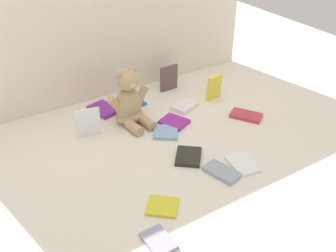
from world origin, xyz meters
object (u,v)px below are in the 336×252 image
object	(u,v)px
teddy_bear	(129,103)
book_case_11	(184,106)
book_case_13	(243,164)
book_case_0	(188,156)
book_case_6	(132,105)
book_case_12	(222,172)
book_case_9	(246,115)
book_case_5	(169,78)
book_case_8	(159,241)
book_case_10	(166,132)
book_case_7	(162,206)
book_case_2	(214,87)
book_case_4	(88,122)
book_case_3	(174,122)
book_case_1	(104,109)

from	to	relation	value
teddy_bear	book_case_11	world-z (taller)	teddy_bear
book_case_13	book_case_0	bearing A→B (deg)	-34.47
book_case_0	book_case_6	size ratio (longest dim) A/B	0.97
book_case_11	book_case_12	size ratio (longest dim) A/B	0.84
book_case_9	book_case_11	xyz separation A→B (m)	(-0.19, 0.21, 0.00)
book_case_5	book_case_6	distance (m)	0.24
book_case_0	book_case_9	distance (m)	0.40
book_case_6	book_case_9	distance (m)	0.52
book_case_8	book_case_6	bearing A→B (deg)	66.15
book_case_9	book_case_10	size ratio (longest dim) A/B	1.33
book_case_7	book_case_13	size ratio (longest dim) A/B	0.81
book_case_2	book_case_13	xyz separation A→B (m)	(-0.23, -0.47, -0.06)
book_case_5	book_case_8	world-z (taller)	book_case_5
book_case_5	book_case_9	world-z (taller)	book_case_5
book_case_8	book_case_13	size ratio (longest dim) A/B	0.85
book_case_7	book_case_10	xyz separation A→B (m)	(0.24, 0.36, 0.00)
book_case_11	book_case_6	bearing A→B (deg)	-146.84
teddy_bear	book_case_9	xyz separation A→B (m)	(0.45, -0.24, -0.08)
book_case_7	book_case_13	xyz separation A→B (m)	(0.37, 0.03, 0.00)
book_case_11	book_case_13	xyz separation A→B (m)	(-0.06, -0.47, -0.00)
book_case_4	book_case_8	size ratio (longest dim) A/B	1.21
teddy_bear	book_case_0	xyz separation A→B (m)	(0.06, -0.35, -0.08)
book_case_9	book_case_3	bearing A→B (deg)	-55.18
book_case_6	book_case_11	xyz separation A→B (m)	(0.19, -0.15, 0.00)
book_case_0	book_case_12	xyz separation A→B (m)	(0.05, -0.14, 0.00)
book_case_2	book_case_5	distance (m)	0.23
book_case_8	book_case_12	world-z (taller)	book_case_12
book_case_1	book_case_8	xyz separation A→B (m)	(-0.18, -0.79, -0.00)
book_case_0	book_case_13	distance (m)	0.20
book_case_0	book_case_3	distance (m)	0.26
book_case_5	book_case_7	world-z (taller)	book_case_5
teddy_bear	book_case_12	bearing A→B (deg)	-83.77
book_case_3	book_case_10	size ratio (longest dim) A/B	1.11
book_case_1	book_case_12	distance (m)	0.66
book_case_1	book_case_3	xyz separation A→B (m)	(0.21, -0.26, -0.00)
book_case_5	book_case_0	bearing A→B (deg)	-117.54
book_case_3	book_case_5	distance (m)	0.32
book_case_10	book_case_11	world-z (taller)	book_case_11
book_case_5	book_case_13	world-z (taller)	book_case_5
teddy_bear	book_case_11	bearing A→B (deg)	-12.08
book_case_4	book_case_5	bearing A→B (deg)	31.17
book_case_11	teddy_bear	bearing A→B (deg)	-115.16
book_case_11	book_case_0	bearing A→B (deg)	-51.25
book_case_3	book_case_10	bearing A→B (deg)	10.26
book_case_10	book_case_9	bearing A→B (deg)	-155.16
book_case_7	book_case_13	distance (m)	0.37
book_case_1	book_case_10	distance (m)	0.34
book_case_0	book_case_13	xyz separation A→B (m)	(0.15, -0.14, -0.00)
book_case_3	book_case_11	world-z (taller)	book_case_11
book_case_3	book_case_10	distance (m)	0.09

